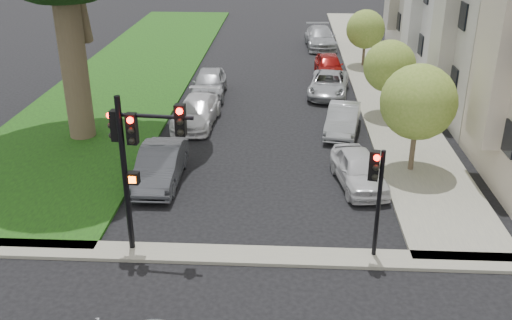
# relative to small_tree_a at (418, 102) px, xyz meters

# --- Properties ---
(ground) EXTENTS (140.00, 140.00, 0.00)m
(ground) POSITION_rel_small_tree_a_xyz_m (-6.20, -8.66, -3.01)
(ground) COLOR black
(ground) RESTS_ON ground
(grass_strip) EXTENTS (8.00, 44.00, 0.12)m
(grass_strip) POSITION_rel_small_tree_a_xyz_m (-15.20, 15.34, -2.95)
(grass_strip) COLOR black
(grass_strip) RESTS_ON ground
(sidewalk_right) EXTENTS (3.50, 44.00, 0.12)m
(sidewalk_right) POSITION_rel_small_tree_a_xyz_m (0.55, 15.34, -2.95)
(sidewalk_right) COLOR gray
(sidewalk_right) RESTS_ON ground
(sidewalk_cross) EXTENTS (60.00, 1.00, 0.12)m
(sidewalk_cross) POSITION_rel_small_tree_a_xyz_m (-6.20, -6.66, -2.95)
(sidewalk_cross) COLOR gray
(sidewalk_cross) RESTS_ON ground
(small_tree_a) EXTENTS (3.01, 3.01, 4.52)m
(small_tree_a) POSITION_rel_small_tree_a_xyz_m (0.00, 0.00, 0.00)
(small_tree_a) COLOR brown
(small_tree_a) RESTS_ON ground
(small_tree_b) EXTENTS (2.66, 2.66, 3.98)m
(small_tree_b) POSITION_rel_small_tree_a_xyz_m (0.00, 6.84, -0.36)
(small_tree_b) COLOR brown
(small_tree_b) RESTS_ON ground
(small_tree_c) EXTENTS (2.56, 2.56, 3.85)m
(small_tree_c) POSITION_rel_small_tree_a_xyz_m (0.00, 16.80, -0.45)
(small_tree_c) COLOR brown
(small_tree_c) RESTS_ON ground
(traffic_signal_main) EXTENTS (2.52, 0.65, 5.15)m
(traffic_signal_main) POSITION_rel_small_tree_a_xyz_m (-9.59, -6.43, 0.54)
(traffic_signal_main) COLOR black
(traffic_signal_main) RESTS_ON ground
(traffic_signal_secondary) EXTENTS (0.49, 0.40, 3.64)m
(traffic_signal_secondary) POSITION_rel_small_tree_a_xyz_m (-2.49, -6.47, -0.47)
(traffic_signal_secondary) COLOR black
(traffic_signal_secondary) RESTS_ON ground
(car_parked_0) EXTENTS (2.24, 4.22, 1.37)m
(car_parked_0) POSITION_rel_small_tree_a_xyz_m (-2.31, -1.40, -2.32)
(car_parked_0) COLOR silver
(car_parked_0) RESTS_ON ground
(car_parked_1) EXTENTS (2.14, 4.30, 1.35)m
(car_parked_1) POSITION_rel_small_tree_a_xyz_m (-2.44, 4.32, -2.33)
(car_parked_1) COLOR #999BA0
(car_parked_1) RESTS_ON ground
(car_parked_2) EXTENTS (2.76, 4.91, 1.29)m
(car_parked_2) POSITION_rel_small_tree_a_xyz_m (-2.75, 10.35, -2.36)
(car_parked_2) COLOR #999BA0
(car_parked_2) RESTS_ON ground
(car_parked_3) EXTENTS (1.86, 4.22, 1.41)m
(car_parked_3) POSITION_rel_small_tree_a_xyz_m (-2.48, 14.36, -2.30)
(car_parked_3) COLOR maroon
(car_parked_3) RESTS_ON ground
(car_parked_4) EXTENTS (2.46, 5.45, 1.55)m
(car_parked_4) POSITION_rel_small_tree_a_xyz_m (-2.63, 22.50, -2.23)
(car_parked_4) COLOR #999BA0
(car_parked_4) RESTS_ON ground
(car_parked_5) EXTENTS (1.58, 4.48, 1.48)m
(car_parked_5) POSITION_rel_small_tree_a_xyz_m (-10.09, -1.55, -2.27)
(car_parked_5) COLOR #3F4247
(car_parked_5) RESTS_ON ground
(car_parked_6) EXTENTS (2.19, 4.82, 1.37)m
(car_parked_6) POSITION_rel_small_tree_a_xyz_m (-9.64, 5.07, -2.32)
(car_parked_6) COLOR silver
(car_parked_6) RESTS_ON ground
(car_parked_7) EXTENTS (1.98, 4.58, 1.54)m
(car_parked_7) POSITION_rel_small_tree_a_xyz_m (-9.61, 9.79, -2.24)
(car_parked_7) COLOR #999BA0
(car_parked_7) RESTS_ON ground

